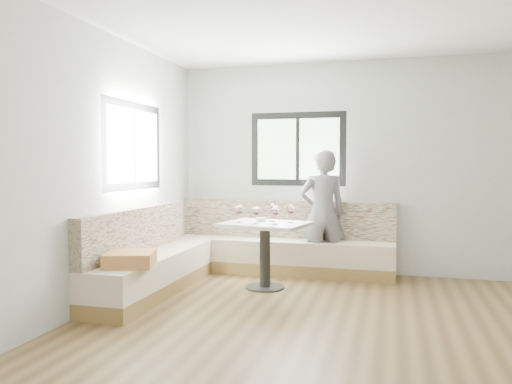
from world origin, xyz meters
The scene contains 10 objects.
room centered at (-0.08, 0.08, 1.41)m, with size 5.01×5.01×2.81m.
banquette centered at (-1.59, 1.61, 0.33)m, with size 2.90×2.80×0.95m.
table centered at (-1.07, 1.37, 0.58)m, with size 1.05×0.89×0.77m.
person centered at (-0.52, 2.19, 0.82)m, with size 0.59×0.39×1.63m, color slate.
olive_ramekin centered at (-1.15, 1.48, 0.79)m, with size 0.11×0.11×0.04m.
wine_glass_a centered at (-1.36, 1.29, 0.92)m, with size 0.09×0.09×0.21m.
wine_glass_b centered at (-1.14, 1.20, 0.92)m, with size 0.09×0.09×0.21m.
wine_glass_c centered at (-0.92, 1.23, 0.92)m, with size 0.09×0.09×0.21m.
wine_glass_d centered at (-1.02, 1.49, 0.92)m, with size 0.09×0.09×0.21m.
wine_glass_e centered at (-0.78, 1.41, 0.92)m, with size 0.09×0.09×0.21m.
Camera 1 is at (0.34, -4.20, 1.43)m, focal length 35.00 mm.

